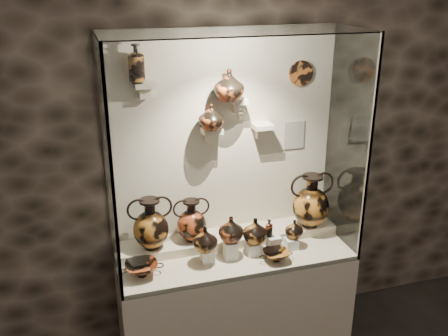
# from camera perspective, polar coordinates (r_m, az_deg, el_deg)

# --- Properties ---
(wall_back) EXTENTS (5.00, 0.02, 3.20)m
(wall_back) POSITION_cam_1_polar(r_m,az_deg,el_deg) (3.64, -0.22, 3.27)
(wall_back) COLOR black
(wall_back) RESTS_ON ground
(plinth) EXTENTS (1.70, 0.60, 0.80)m
(plinth) POSITION_cam_1_polar(r_m,az_deg,el_deg) (3.92, 1.20, -15.13)
(plinth) COLOR beige
(plinth) RESTS_ON floor
(front_tier) EXTENTS (1.68, 0.58, 0.03)m
(front_tier) POSITION_cam_1_polar(r_m,az_deg,el_deg) (3.69, 1.25, -9.91)
(front_tier) COLOR beige
(front_tier) RESTS_ON plinth
(rear_tier) EXTENTS (1.70, 0.25, 0.10)m
(rear_tier) POSITION_cam_1_polar(r_m,az_deg,el_deg) (3.81, 0.43, -8.17)
(rear_tier) COLOR beige
(rear_tier) RESTS_ON plinth
(back_panel) EXTENTS (1.70, 0.03, 1.60)m
(back_panel) POSITION_cam_1_polar(r_m,az_deg,el_deg) (3.64, -0.19, 3.25)
(back_panel) COLOR beige
(back_panel) RESTS_ON plinth
(glass_front) EXTENTS (1.70, 0.01, 1.60)m
(glass_front) POSITION_cam_1_polar(r_m,az_deg,el_deg) (3.09, 3.06, -0.06)
(glass_front) COLOR white
(glass_front) RESTS_ON plinth
(glass_left) EXTENTS (0.01, 0.60, 1.60)m
(glass_left) POSITION_cam_1_polar(r_m,az_deg,el_deg) (3.21, -13.17, 0.18)
(glass_left) COLOR white
(glass_left) RESTS_ON plinth
(glass_right) EXTENTS (0.01, 0.60, 1.60)m
(glass_right) POSITION_cam_1_polar(r_m,az_deg,el_deg) (3.69, 13.94, 2.89)
(glass_right) COLOR white
(glass_right) RESTS_ON plinth
(glass_top) EXTENTS (1.70, 0.60, 0.01)m
(glass_top) POSITION_cam_1_polar(r_m,az_deg,el_deg) (3.18, 1.48, 15.34)
(glass_top) COLOR white
(glass_top) RESTS_ON back_panel
(frame_post_left) EXTENTS (0.02, 0.02, 1.60)m
(frame_post_left) POSITION_cam_1_polar(r_m,az_deg,el_deg) (2.94, -12.61, -1.73)
(frame_post_left) COLOR gray
(frame_post_left) RESTS_ON plinth
(frame_post_right) EXTENTS (0.02, 0.02, 1.60)m
(frame_post_right) POSITION_cam_1_polar(r_m,az_deg,el_deg) (3.46, 16.25, 1.43)
(frame_post_right) COLOR gray
(frame_post_right) RESTS_ON plinth
(pedestal_a) EXTENTS (0.09, 0.09, 0.10)m
(pedestal_a) POSITION_cam_1_polar(r_m,az_deg,el_deg) (3.56, -1.91, -9.94)
(pedestal_a) COLOR silver
(pedestal_a) RESTS_ON front_tier
(pedestal_b) EXTENTS (0.09, 0.09, 0.13)m
(pedestal_b) POSITION_cam_1_polar(r_m,az_deg,el_deg) (3.59, 0.74, -9.33)
(pedestal_b) COLOR silver
(pedestal_b) RESTS_ON front_tier
(pedestal_c) EXTENTS (0.09, 0.09, 0.09)m
(pedestal_c) POSITION_cam_1_polar(r_m,az_deg,el_deg) (3.65, 3.32, -9.20)
(pedestal_c) COLOR silver
(pedestal_c) RESTS_ON front_tier
(pedestal_d) EXTENTS (0.09, 0.09, 0.12)m
(pedestal_d) POSITION_cam_1_polar(r_m,az_deg,el_deg) (3.70, 5.68, -8.60)
(pedestal_d) COLOR silver
(pedestal_d) RESTS_ON front_tier
(pedestal_e) EXTENTS (0.09, 0.09, 0.08)m
(pedestal_e) POSITION_cam_1_polar(r_m,az_deg,el_deg) (3.76, 7.67, -8.53)
(pedestal_e) COLOR silver
(pedestal_e) RESTS_ON front_tier
(bracket_ul) EXTENTS (0.14, 0.12, 0.04)m
(bracket_ul) POSITION_cam_1_polar(r_m,az_deg,el_deg) (3.34, -9.02, 9.36)
(bracket_ul) COLOR beige
(bracket_ul) RESTS_ON back_panel
(bracket_ca) EXTENTS (0.14, 0.12, 0.04)m
(bracket_ca) POSITION_cam_1_polar(r_m,az_deg,el_deg) (3.51, -1.41, 4.30)
(bracket_ca) COLOR beige
(bracket_ca) RESTS_ON back_panel
(bracket_cb) EXTENTS (0.10, 0.12, 0.04)m
(bracket_cb) POSITION_cam_1_polar(r_m,az_deg,el_deg) (3.52, 1.73, 7.69)
(bracket_cb) COLOR beige
(bracket_cb) RESTS_ON back_panel
(bracket_cc) EXTENTS (0.14, 0.12, 0.04)m
(bracket_cc) POSITION_cam_1_polar(r_m,az_deg,el_deg) (3.63, 4.40, 4.79)
(bracket_cc) COLOR beige
(bracket_cc) RESTS_ON back_panel
(amphora_left) EXTENTS (0.37, 0.37, 0.38)m
(amphora_left) POSITION_cam_1_polar(r_m,az_deg,el_deg) (3.56, -8.39, -6.31)
(amphora_left) COLOR #AC6421
(amphora_left) RESTS_ON rear_tier
(amphora_mid) EXTENTS (0.26, 0.26, 0.32)m
(amphora_mid) POSITION_cam_1_polar(r_m,az_deg,el_deg) (3.64, -3.73, -5.98)
(amphora_mid) COLOR #A03F1C
(amphora_mid) RESTS_ON rear_tier
(amphora_right) EXTENTS (0.38, 0.38, 0.42)m
(amphora_right) POSITION_cam_1_polar(r_m,az_deg,el_deg) (3.88, 9.91, -3.69)
(amphora_right) COLOR #AC6421
(amphora_right) RESTS_ON rear_tier
(jug_a) EXTENTS (0.20, 0.20, 0.18)m
(jug_a) POSITION_cam_1_polar(r_m,az_deg,el_deg) (3.47, -2.18, -8.12)
(jug_a) COLOR #AC6421
(jug_a) RESTS_ON pedestal_a
(jug_b) EXTENTS (0.20, 0.20, 0.19)m
(jug_b) POSITION_cam_1_polar(r_m,az_deg,el_deg) (3.53, 0.79, -6.98)
(jug_b) COLOR #A03F1C
(jug_b) RESTS_ON pedestal_b
(jug_c) EXTENTS (0.21, 0.21, 0.19)m
(jug_c) POSITION_cam_1_polar(r_m,az_deg,el_deg) (3.60, 3.56, -7.13)
(jug_c) COLOR #AC6421
(jug_c) RESTS_ON pedestal_c
(jug_e) EXTENTS (0.14, 0.14, 0.14)m
(jug_e) POSITION_cam_1_polar(r_m,az_deg,el_deg) (3.72, 8.01, -6.89)
(jug_e) COLOR #AC6421
(jug_e) RESTS_ON pedestal_e
(lekythos_small) EXTENTS (0.07, 0.07, 0.15)m
(lekythos_small) POSITION_cam_1_polar(r_m,az_deg,el_deg) (3.63, 5.15, -6.74)
(lekythos_small) COLOR #A03F1C
(lekythos_small) RESTS_ON pedestal_d
(kylix_left) EXTENTS (0.34, 0.31, 0.11)m
(kylix_left) POSITION_cam_1_polar(r_m,az_deg,el_deg) (3.45, -9.40, -11.20)
(kylix_left) COLOR #A03F1C
(kylix_left) RESTS_ON front_tier
(kylix_right) EXTENTS (0.26, 0.23, 0.09)m
(kylix_right) POSITION_cam_1_polar(r_m,az_deg,el_deg) (3.59, 5.97, -9.83)
(kylix_right) COLOR #AC6421
(kylix_right) RESTS_ON front_tier
(lekythos_tall) EXTENTS (0.14, 0.14, 0.28)m
(lekythos_tall) POSITION_cam_1_polar(r_m,az_deg,el_deg) (3.28, -10.00, 11.94)
(lekythos_tall) COLOR #AC6421
(lekythos_tall) RESTS_ON bracket_ul
(ovoid_vase_a) EXTENTS (0.19, 0.19, 0.19)m
(ovoid_vase_a) POSITION_cam_1_polar(r_m,az_deg,el_deg) (3.44, -1.47, 5.87)
(ovoid_vase_a) COLOR #A03F1C
(ovoid_vase_a) RESTS_ON bracket_ca
(ovoid_vase_b) EXTENTS (0.24, 0.24, 0.22)m
(ovoid_vase_b) POSITION_cam_1_polar(r_m,az_deg,el_deg) (3.41, 0.58, 9.45)
(ovoid_vase_b) COLOR #A03F1C
(ovoid_vase_b) RESTS_ON bracket_cb
(wall_plate) EXTENTS (0.19, 0.02, 0.19)m
(wall_plate) POSITION_cam_1_polar(r_m,az_deg,el_deg) (3.71, 8.77, 10.66)
(wall_plate) COLOR #BD6125
(wall_plate) RESTS_ON back_panel
(info_placard) EXTENTS (0.16, 0.01, 0.21)m
(info_placard) POSITION_cam_1_polar(r_m,az_deg,el_deg) (3.81, 8.02, 3.76)
(info_placard) COLOR beige
(info_placard) RESTS_ON back_panel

